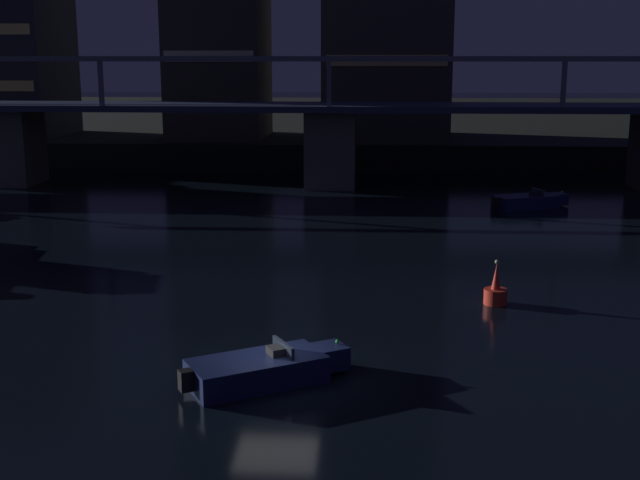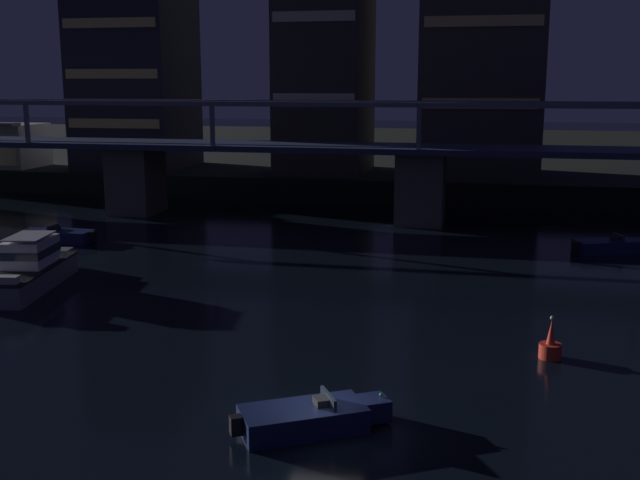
{
  "view_description": "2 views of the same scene",
  "coord_description": "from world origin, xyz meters",
  "px_view_note": "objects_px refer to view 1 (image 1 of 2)",
  "views": [
    {
      "loc": [
        2.64,
        -23.25,
        9.38
      ],
      "look_at": [
        0.5,
        14.91,
        0.92
      ],
      "focal_mm": 46.73,
      "sensor_mm": 36.0,
      "label": 1
    },
    {
      "loc": [
        4.82,
        -22.87,
        10.86
      ],
      "look_at": [
        -3.58,
        16.67,
        2.62
      ],
      "focal_mm": 43.71,
      "sensor_mm": 36.0,
      "label": 2
    }
  ],
  "objects_px": {
    "river_bridge": "(331,130)",
    "speedboat_near_center": "(264,369)",
    "channel_buoy": "(496,292)",
    "speedboat_near_right": "(529,201)"
  },
  "relations": [
    {
      "from": "river_bridge",
      "to": "speedboat_near_center",
      "type": "distance_m",
      "value": 37.97
    },
    {
      "from": "river_bridge",
      "to": "channel_buoy",
      "type": "distance_m",
      "value": 30.59
    },
    {
      "from": "speedboat_near_right",
      "to": "channel_buoy",
      "type": "height_order",
      "value": "channel_buoy"
    },
    {
      "from": "speedboat_near_right",
      "to": "river_bridge",
      "type": "bearing_deg",
      "value": 147.86
    },
    {
      "from": "speedboat_near_center",
      "to": "channel_buoy",
      "type": "bearing_deg",
      "value": 46.5
    },
    {
      "from": "river_bridge",
      "to": "channel_buoy",
      "type": "height_order",
      "value": "river_bridge"
    },
    {
      "from": "channel_buoy",
      "to": "speedboat_near_right",
      "type": "bearing_deg",
      "value": 76.2
    },
    {
      "from": "river_bridge",
      "to": "speedboat_near_center",
      "type": "height_order",
      "value": "river_bridge"
    },
    {
      "from": "river_bridge",
      "to": "channel_buoy",
      "type": "xyz_separation_m",
      "value": [
        7.68,
        -29.38,
        -3.68
      ]
    },
    {
      "from": "speedboat_near_center",
      "to": "river_bridge",
      "type": "bearing_deg",
      "value": 89.56
    }
  ]
}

